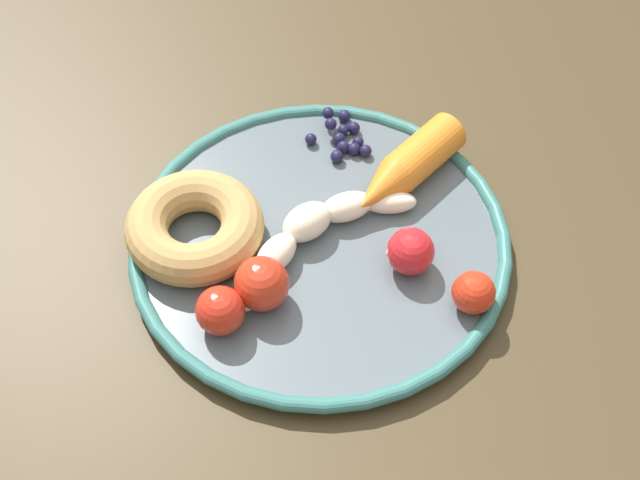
{
  "coord_description": "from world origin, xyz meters",
  "views": [
    {
      "loc": [
        0.11,
        0.42,
        1.33
      ],
      "look_at": [
        0.02,
        -0.02,
        0.75
      ],
      "focal_mm": 50.25,
      "sensor_mm": 36.0,
      "label": 1
    }
  ],
  "objects_px": {
    "donut": "(195,227)",
    "dining_table": "(341,313)",
    "banana": "(313,230)",
    "tomato_far": "(411,251)",
    "tomato_extra": "(474,292)",
    "tomato_near": "(220,311)",
    "carrot_orange": "(406,168)",
    "blueberry_pile": "(343,136)",
    "tomato_mid": "(262,284)",
    "plate": "(320,242)"
  },
  "relations": [
    {
      "from": "carrot_orange",
      "to": "tomato_mid",
      "type": "distance_m",
      "value": 0.17
    },
    {
      "from": "tomato_near",
      "to": "tomato_far",
      "type": "bearing_deg",
      "value": -171.75
    },
    {
      "from": "tomato_far",
      "to": "donut",
      "type": "bearing_deg",
      "value": -21.12
    },
    {
      "from": "tomato_mid",
      "to": "tomato_extra",
      "type": "relative_size",
      "value": 1.27
    },
    {
      "from": "tomato_far",
      "to": "blueberry_pile",
      "type": "bearing_deg",
      "value": -82.19
    },
    {
      "from": "plate",
      "to": "tomato_far",
      "type": "relative_size",
      "value": 8.19
    },
    {
      "from": "banana",
      "to": "tomato_near",
      "type": "xyz_separation_m",
      "value": [
        0.09,
        0.07,
        0.01
      ]
    },
    {
      "from": "tomato_mid",
      "to": "tomato_far",
      "type": "bearing_deg",
      "value": -176.82
    },
    {
      "from": "blueberry_pile",
      "to": "tomato_extra",
      "type": "distance_m",
      "value": 0.2
    },
    {
      "from": "blueberry_pile",
      "to": "tomato_near",
      "type": "distance_m",
      "value": 0.22
    },
    {
      "from": "plate",
      "to": "tomato_extra",
      "type": "xyz_separation_m",
      "value": [
        -0.1,
        0.09,
        0.02
      ]
    },
    {
      "from": "dining_table",
      "to": "tomato_near",
      "type": "height_order",
      "value": "tomato_near"
    },
    {
      "from": "tomato_far",
      "to": "tomato_mid",
      "type": "bearing_deg",
      "value": 3.18
    },
    {
      "from": "blueberry_pile",
      "to": "tomato_near",
      "type": "xyz_separation_m",
      "value": [
        0.13,
        0.17,
        0.01
      ]
    },
    {
      "from": "plate",
      "to": "tomato_near",
      "type": "relative_size",
      "value": 8.26
    },
    {
      "from": "banana",
      "to": "dining_table",
      "type": "bearing_deg",
      "value": 140.23
    },
    {
      "from": "dining_table",
      "to": "tomato_extra",
      "type": "xyz_separation_m",
      "value": [
        -0.08,
        0.07,
        0.11
      ]
    },
    {
      "from": "banana",
      "to": "blueberry_pile",
      "type": "xyz_separation_m",
      "value": [
        -0.05,
        -0.1,
        -0.01
      ]
    },
    {
      "from": "donut",
      "to": "dining_table",
      "type": "bearing_deg",
      "value": 161.85
    },
    {
      "from": "tomato_far",
      "to": "tomato_extra",
      "type": "relative_size",
      "value": 1.13
    },
    {
      "from": "dining_table",
      "to": "tomato_extra",
      "type": "distance_m",
      "value": 0.16
    },
    {
      "from": "dining_table",
      "to": "plate",
      "type": "distance_m",
      "value": 0.09
    },
    {
      "from": "tomato_near",
      "to": "tomato_far",
      "type": "height_order",
      "value": "same"
    },
    {
      "from": "donut",
      "to": "tomato_far",
      "type": "distance_m",
      "value": 0.17
    },
    {
      "from": "blueberry_pile",
      "to": "tomato_extra",
      "type": "bearing_deg",
      "value": 106.38
    },
    {
      "from": "tomato_near",
      "to": "tomato_mid",
      "type": "relative_size",
      "value": 0.88
    },
    {
      "from": "dining_table",
      "to": "carrot_orange",
      "type": "distance_m",
      "value": 0.14
    },
    {
      "from": "plate",
      "to": "carrot_orange",
      "type": "height_order",
      "value": "carrot_orange"
    },
    {
      "from": "dining_table",
      "to": "banana",
      "type": "bearing_deg",
      "value": -39.77
    },
    {
      "from": "banana",
      "to": "tomato_near",
      "type": "distance_m",
      "value": 0.11
    },
    {
      "from": "tomato_extra",
      "to": "tomato_far",
      "type": "bearing_deg",
      "value": -51.93
    },
    {
      "from": "plate",
      "to": "carrot_orange",
      "type": "relative_size",
      "value": 2.59
    },
    {
      "from": "tomato_mid",
      "to": "tomato_far",
      "type": "xyz_separation_m",
      "value": [
        -0.12,
        -0.01,
        -0.0
      ]
    },
    {
      "from": "dining_table",
      "to": "blueberry_pile",
      "type": "xyz_separation_m",
      "value": [
        -0.03,
        -0.12,
        0.1
      ]
    },
    {
      "from": "donut",
      "to": "tomato_near",
      "type": "xyz_separation_m",
      "value": [
        -0.01,
        0.09,
        0.0
      ]
    },
    {
      "from": "donut",
      "to": "tomato_extra",
      "type": "bearing_deg",
      "value": 151.19
    },
    {
      "from": "plate",
      "to": "carrot_orange",
      "type": "xyz_separation_m",
      "value": [
        -0.08,
        -0.05,
        0.02
      ]
    },
    {
      "from": "tomato_mid",
      "to": "blueberry_pile",
      "type": "bearing_deg",
      "value": -123.3
    },
    {
      "from": "dining_table",
      "to": "plate",
      "type": "bearing_deg",
      "value": -45.03
    },
    {
      "from": "donut",
      "to": "blueberry_pile",
      "type": "relative_size",
      "value": 1.9
    },
    {
      "from": "dining_table",
      "to": "tomato_far",
      "type": "bearing_deg",
      "value": 152.29
    },
    {
      "from": "tomato_far",
      "to": "tomato_extra",
      "type": "distance_m",
      "value": 0.06
    },
    {
      "from": "plate",
      "to": "carrot_orange",
      "type": "bearing_deg",
      "value": -151.64
    },
    {
      "from": "donut",
      "to": "tomato_mid",
      "type": "xyz_separation_m",
      "value": [
        -0.04,
        0.07,
        0.0
      ]
    },
    {
      "from": "tomato_mid",
      "to": "tomato_extra",
      "type": "bearing_deg",
      "value": 165.66
    },
    {
      "from": "donut",
      "to": "tomato_extra",
      "type": "xyz_separation_m",
      "value": [
        -0.2,
        0.11,
        -0.0
      ]
    },
    {
      "from": "plate",
      "to": "donut",
      "type": "relative_size",
      "value": 2.79
    },
    {
      "from": "dining_table",
      "to": "banana",
      "type": "relative_size",
      "value": 7.67
    },
    {
      "from": "dining_table",
      "to": "tomato_far",
      "type": "xyz_separation_m",
      "value": [
        -0.05,
        0.03,
        0.11
      ]
    },
    {
      "from": "plate",
      "to": "donut",
      "type": "height_order",
      "value": "donut"
    }
  ]
}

